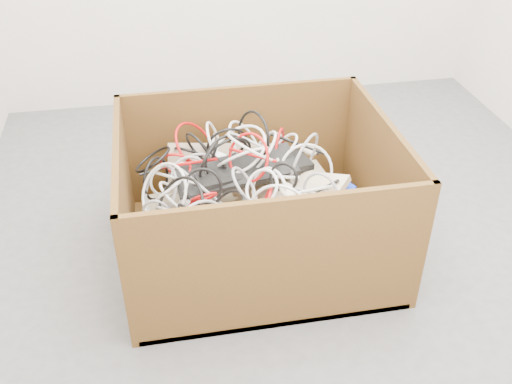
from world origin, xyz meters
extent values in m
plane|color=#505052|center=(0.00, 0.00, 0.00)|extent=(3.00, 3.00, 0.00)
cube|color=#442A11|center=(-0.21, -0.10, 0.01)|extent=(1.09, 0.91, 0.03)
cube|color=#442A11|center=(-0.21, 0.35, 0.29)|extent=(1.09, 0.03, 0.59)
cube|color=#442A11|center=(-0.21, -0.54, 0.29)|extent=(1.09, 0.02, 0.59)
cube|color=#442A11|center=(0.32, -0.10, 0.29)|extent=(0.03, 0.86, 0.59)
cube|color=#442A11|center=(-0.75, -0.10, 0.29)|extent=(0.02, 0.86, 0.59)
cube|color=#C6B093|center=(-0.21, -0.08, 0.08)|extent=(0.96, 0.83, 0.18)
cube|color=#C6B093|center=(-0.30, -0.14, 0.17)|extent=(0.69, 0.62, 0.19)
cube|color=beige|center=(-0.50, -0.03, 0.18)|extent=(0.51, 0.42, 0.08)
cube|color=beige|center=(0.02, 0.04, 0.20)|extent=(0.49, 0.41, 0.19)
cube|color=beige|center=(-0.07, -0.23, 0.21)|extent=(0.36, 0.52, 0.06)
cube|color=beige|center=(-0.50, -0.22, 0.24)|extent=(0.49, 0.20, 0.15)
cube|color=beige|center=(0.02, -0.20, 0.25)|extent=(0.21, 0.49, 0.16)
cube|color=beige|center=(-0.31, 0.18, 0.30)|extent=(0.51, 0.10, 0.22)
cube|color=beige|center=(-0.25, -0.13, 0.27)|extent=(0.39, 0.48, 0.23)
cube|color=beige|center=(-0.08, -0.10, 0.32)|extent=(0.46, 0.47, 0.19)
cube|color=black|center=(-0.22, -0.02, 0.38)|extent=(0.52, 0.28, 0.05)
cube|color=black|center=(-0.29, -0.06, 0.40)|extent=(0.51, 0.21, 0.12)
ellipsoid|color=beige|center=(-0.45, -0.04, 0.33)|extent=(0.12, 0.11, 0.04)
ellipsoid|color=beige|center=(0.06, 0.12, 0.36)|extent=(0.08, 0.11, 0.04)
ellipsoid|color=beige|center=(-0.31, -0.43, 0.30)|extent=(0.11, 0.08, 0.04)
ellipsoid|color=beige|center=(-0.13, -0.28, 0.43)|extent=(0.06, 0.10, 0.04)
ellipsoid|color=beige|center=(-0.49, 0.02, 0.39)|extent=(0.10, 0.12, 0.04)
ellipsoid|color=black|center=(-0.08, -0.43, 0.30)|extent=(0.12, 0.10, 0.04)
ellipsoid|color=beige|center=(-0.10, 0.04, 0.38)|extent=(0.11, 0.11, 0.04)
ellipsoid|color=beige|center=(0.05, -0.32, 0.34)|extent=(0.11, 0.12, 0.04)
cube|color=white|center=(-0.42, -0.02, 0.36)|extent=(0.23, 0.24, 0.12)
cube|color=white|center=(-0.41, -0.22, 0.32)|extent=(0.27, 0.20, 0.09)
cube|color=#0D29CD|center=(0.15, -0.19, 0.35)|extent=(0.06, 0.06, 0.03)
torus|color=silver|center=(-0.59, -0.13, 0.38)|extent=(0.22, 0.28, 0.29)
torus|color=black|center=(-0.37, -0.32, 0.39)|extent=(0.19, 0.26, 0.20)
torus|color=gray|center=(-0.62, -0.19, 0.34)|extent=(0.12, 0.04, 0.12)
torus|color=silver|center=(0.00, -0.08, 0.38)|extent=(0.30, 0.14, 0.27)
torus|color=black|center=(-0.18, 0.14, 0.44)|extent=(0.12, 0.30, 0.31)
torus|color=silver|center=(-0.57, -0.01, 0.36)|extent=(0.21, 0.06, 0.22)
torus|color=#B10C0C|center=(-0.50, 0.01, 0.36)|extent=(0.09, 0.13, 0.11)
torus|color=black|center=(-0.53, -0.28, 0.41)|extent=(0.21, 0.27, 0.28)
torus|color=silver|center=(-0.19, -0.23, 0.39)|extent=(0.16, 0.20, 0.23)
torus|color=gray|center=(-0.47, -0.38, 0.37)|extent=(0.30, 0.18, 0.33)
torus|color=black|center=(-0.30, 0.15, 0.41)|extent=(0.26, 0.09, 0.25)
torus|color=silver|center=(-0.54, -0.14, 0.36)|extent=(0.13, 0.19, 0.16)
torus|color=black|center=(-0.44, -0.18, 0.42)|extent=(0.21, 0.11, 0.19)
torus|color=gray|center=(0.01, -0.25, 0.38)|extent=(0.16, 0.18, 0.23)
torus|color=#B10C0C|center=(-0.49, -0.30, 0.39)|extent=(0.11, 0.15, 0.12)
torus|color=black|center=(-0.32, -0.02, 0.43)|extent=(0.28, 0.10, 0.29)
torus|color=gray|center=(-0.44, 0.06, 0.39)|extent=(0.15, 0.09, 0.13)
torus|color=silver|center=(-0.21, -0.02, 0.48)|extent=(0.29, 0.33, 0.20)
torus|color=silver|center=(-0.17, 0.02, 0.43)|extent=(0.14, 0.26, 0.24)
torus|color=silver|center=(-0.23, -0.29, 0.47)|extent=(0.14, 0.20, 0.16)
torus|color=silver|center=(-0.35, 0.16, 0.41)|extent=(0.11, 0.28, 0.27)
torus|color=black|center=(-0.43, 0.12, 0.42)|extent=(0.11, 0.20, 0.20)
torus|color=gray|center=(-0.09, -0.40, 0.35)|extent=(0.21, 0.22, 0.23)
torus|color=#B10C0C|center=(-0.08, 0.08, 0.40)|extent=(0.11, 0.20, 0.22)
torus|color=black|center=(-0.49, -0.32, 0.36)|extent=(0.14, 0.24, 0.26)
torus|color=silver|center=(-0.62, -0.32, 0.31)|extent=(0.05, 0.24, 0.24)
torus|color=silver|center=(-0.57, -0.14, 0.39)|extent=(0.13, 0.14, 0.14)
torus|color=gray|center=(-0.48, -0.04, 0.40)|extent=(0.20, 0.18, 0.12)
torus|color=black|center=(-0.62, 0.05, 0.33)|extent=(0.14, 0.22, 0.25)
torus|color=#B10C0C|center=(-0.22, -0.32, 0.42)|extent=(0.08, 0.15, 0.15)
torus|color=#B10C0C|center=(-0.43, 0.19, 0.39)|extent=(0.24, 0.32, 0.26)
torus|color=silver|center=(-0.17, -0.36, 0.38)|extent=(0.30, 0.18, 0.34)
torus|color=#B10C0C|center=(-0.44, -0.24, 0.42)|extent=(0.14, 0.10, 0.11)
torus|color=black|center=(-0.62, 0.12, 0.38)|extent=(0.16, 0.20, 0.14)
torus|color=gray|center=(-0.57, -0.24, 0.36)|extent=(0.17, 0.14, 0.13)
torus|color=black|center=(-0.40, -0.04, 0.45)|extent=(0.11, 0.20, 0.21)
torus|color=black|center=(-0.57, -0.40, 0.33)|extent=(0.23, 0.20, 0.18)
torus|color=silver|center=(-0.05, 0.10, 0.41)|extent=(0.15, 0.18, 0.12)
torus|color=black|center=(-0.32, 0.00, 0.44)|extent=(0.24, 0.16, 0.22)
torus|color=silver|center=(-0.25, 0.01, 0.41)|extent=(0.32, 0.26, 0.21)
torus|color=black|center=(-0.46, 0.19, 0.37)|extent=(0.13, 0.14, 0.12)
torus|color=gray|center=(-0.29, -0.24, 0.45)|extent=(0.12, 0.17, 0.16)
torus|color=gray|center=(-0.60, -0.09, 0.36)|extent=(0.19, 0.22, 0.23)
torus|color=black|center=(-0.14, -0.24, 0.47)|extent=(0.14, 0.11, 0.16)
torus|color=#B10C0C|center=(-0.52, 0.11, 0.36)|extent=(0.21, 0.10, 0.20)
torus|color=#B10C0C|center=(-0.24, -0.08, 0.47)|extent=(0.18, 0.24, 0.27)
torus|color=gray|center=(-0.01, -0.08, 0.44)|extent=(0.20, 0.26, 0.31)
torus|color=silver|center=(-0.26, 0.03, 0.45)|extent=(0.25, 0.30, 0.20)
torus|color=silver|center=(-0.21, 0.19, 0.37)|extent=(0.20, 0.27, 0.26)
cylinder|color=silver|center=(0.07, -0.41, 0.33)|extent=(0.16, 0.03, 0.02)
cylinder|color=silver|center=(-0.36, -0.03, 0.39)|extent=(0.18, 0.05, 0.03)
cylinder|color=silver|center=(0.06, -0.25, 0.35)|extent=(0.26, 0.17, 0.06)
cylinder|color=silver|center=(-0.47, -0.04, 0.39)|extent=(0.09, 0.20, 0.05)
cylinder|color=silver|center=(-0.37, 0.14, 0.38)|extent=(0.08, 0.28, 0.04)
cylinder|color=#B10C0C|center=(-0.26, -0.34, 0.43)|extent=(0.26, 0.12, 0.08)
cylinder|color=silver|center=(-0.47, -0.02, 0.35)|extent=(0.13, 0.08, 0.05)
cylinder|color=#B10C0C|center=(0.08, -0.25, 0.34)|extent=(0.05, 0.27, 0.03)
cylinder|color=black|center=(0.03, -0.23, 0.39)|extent=(0.13, 0.04, 0.06)
cylinder|color=black|center=(0.01, -0.36, 0.38)|extent=(0.21, 0.02, 0.05)
cylinder|color=gray|center=(-0.45, -0.16, 0.41)|extent=(0.15, 0.18, 0.08)
cylinder|color=silver|center=(-0.10, -0.36, 0.39)|extent=(0.24, 0.14, 0.08)
cylinder|color=gray|center=(-0.23, -0.37, 0.42)|extent=(0.03, 0.14, 0.02)
cylinder|color=gray|center=(-0.04, 0.23, 0.38)|extent=(0.06, 0.14, 0.03)
cylinder|color=black|center=(0.01, -0.38, 0.35)|extent=(0.11, 0.19, 0.08)
cylinder|color=silver|center=(-0.13, -0.23, 0.46)|extent=(0.10, 0.09, 0.04)
cylinder|color=silver|center=(-0.52, 0.18, 0.33)|extent=(0.03, 0.18, 0.04)
cylinder|color=black|center=(-0.13, -0.32, 0.42)|extent=(0.06, 0.13, 0.02)
cylinder|color=black|center=(0.00, 0.10, 0.41)|extent=(0.23, 0.15, 0.06)
cylinder|color=black|center=(-0.37, 0.08, 0.40)|extent=(0.08, 0.29, 0.06)
cylinder|color=black|center=(-0.17, -0.01, 0.45)|extent=(0.11, 0.10, 0.04)
cylinder|color=gray|center=(0.01, -0.26, 0.38)|extent=(0.25, 0.13, 0.04)
cylinder|color=#B10C0C|center=(-0.48, -0.01, 0.43)|extent=(0.24, 0.08, 0.07)
cylinder|color=silver|center=(-0.02, -0.27, 0.42)|extent=(0.18, 0.07, 0.04)
cylinder|color=black|center=(0.04, 0.11, 0.36)|extent=(0.13, 0.07, 0.02)
cylinder|color=silver|center=(-0.52, -0.06, 0.39)|extent=(0.19, 0.15, 0.02)
cylinder|color=#B10C0C|center=(-0.23, -0.08, 0.48)|extent=(0.18, 0.12, 0.03)
cylinder|color=black|center=(-0.61, 0.01, 0.40)|extent=(0.13, 0.04, 0.02)
camera|label=1|loc=(-0.58, -2.05, 1.68)|focal=41.20mm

